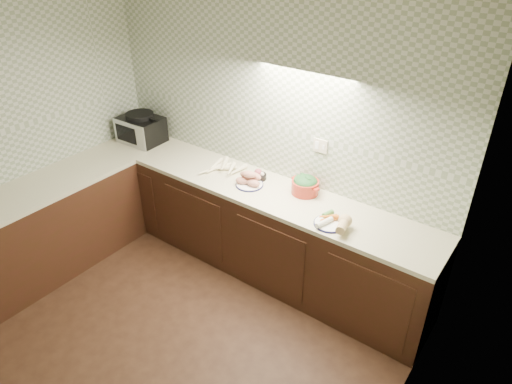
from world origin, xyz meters
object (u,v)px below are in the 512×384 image
Objects in this scene: parsnip_pile at (218,171)px; sweet_potato_plate at (250,180)px; veg_plate at (337,221)px; toaster_oven at (141,128)px; dutch_oven at (305,185)px; onion_bowl at (259,175)px.

sweet_potato_plate reaches higher than parsnip_pile.
veg_plate is (0.94, -0.11, -0.01)m from sweet_potato_plate.
sweet_potato_plate is 0.94m from veg_plate.
veg_plate is at bearing -6.45° from sweet_potato_plate.
sweet_potato_plate is at bearing -4.98° from toaster_oven.
sweet_potato_plate is 0.51m from dutch_oven.
toaster_oven is 1.52m from sweet_potato_plate.
sweet_potato_plate is 0.82× the size of veg_plate.
veg_plate is at bearing -6.46° from toaster_oven.
parsnip_pile is at bearing -153.16° from dutch_oven.
onion_bowl is at bearing 21.68° from parsnip_pile.
toaster_oven reaches higher than sweet_potato_plate.
toaster_oven is at bearing 176.34° from parsnip_pile.
parsnip_pile is 3.19× the size of onion_bowl.
sweet_potato_plate is (0.37, 0.00, 0.02)m from parsnip_pile.
toaster_oven reaches higher than onion_bowl.
toaster_oven is 1.84× the size of sweet_potato_plate.
dutch_oven reaches higher than onion_bowl.
onion_bowl reaches higher than parsnip_pile.
sweet_potato_plate is 0.14m from onion_bowl.
parsnip_pile is at bearing 175.56° from veg_plate.
parsnip_pile is 1.31m from veg_plate.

